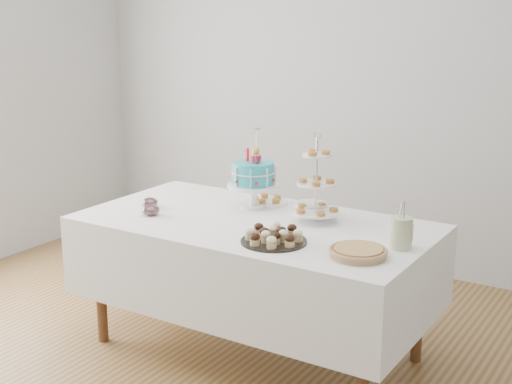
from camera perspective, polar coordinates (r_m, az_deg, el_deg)
The scene contains 12 objects.
floor at distance 3.95m, azimuth -2.48°, elevation -14.18°, with size 5.00×5.00×0.00m, color brown.
walls at distance 3.51m, azimuth -2.72°, elevation 5.56°, with size 5.04×4.04×2.70m.
table at distance 3.95m, azimuth -0.09°, elevation -5.49°, with size 1.92×1.02×0.77m.
birthday_cake at distance 4.11m, azimuth -0.21°, elevation 0.43°, with size 0.30×0.30×0.46m.
cupcake_tray at distance 3.52m, azimuth 1.43°, elevation -3.49°, with size 0.33×0.33×0.08m.
pie at distance 3.36m, azimuth 8.18°, elevation -4.76°, with size 0.28×0.28×0.04m.
tiered_stand at distance 3.83m, azimuth 4.85°, elevation 0.61°, with size 0.26×0.26×0.50m.
plate_stack at distance 3.99m, azimuth 4.42°, elevation -1.37°, with size 0.18×0.18×0.07m.
pastry_plate at distance 4.24m, azimuth 0.86°, elevation -0.67°, with size 0.25×0.25×0.04m.
jam_bowl_a at distance 4.20m, azimuth -8.48°, elevation -0.83°, with size 0.09×0.09×0.05m.
jam_bowl_b at distance 4.03m, azimuth -8.43°, elevation -1.45°, with size 0.10×0.10×0.06m.
utensil_pitcher at distance 3.49m, azimuth 11.56°, elevation -3.14°, with size 0.11×0.11×0.24m.
Camera 1 is at (1.98, -2.84, 1.89)m, focal length 50.00 mm.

